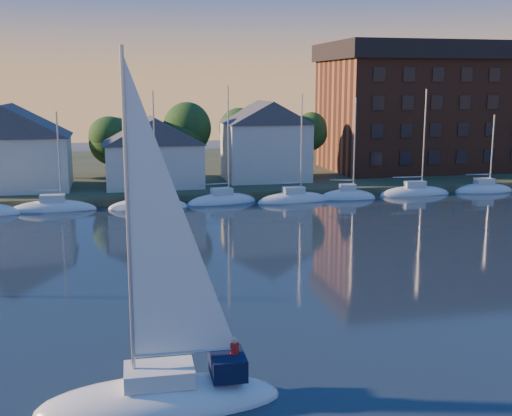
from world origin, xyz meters
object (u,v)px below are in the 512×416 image
object	(u,v)px
clubhouse_centre	(153,151)
hero_sailboat	(163,390)
condo_block	(434,106)
clubhouse_west	(9,146)
clubhouse_east	(265,140)

from	to	relation	value
clubhouse_centre	hero_sailboat	xyz separation A→B (m)	(-3.29, -51.39, -4.51)
condo_block	hero_sailboat	xyz separation A→B (m)	(-43.29, -59.34, -9.17)
clubhouse_west	hero_sailboat	xyz separation A→B (m)	(12.71, -52.39, -5.31)
clubhouse_west	condo_block	bearing A→B (deg)	7.07
clubhouse_east	condo_block	distance (m)	26.94
clubhouse_west	clubhouse_east	size ratio (longest dim) A/B	1.30
hero_sailboat	clubhouse_west	bearing A→B (deg)	-74.59
condo_block	hero_sailboat	distance (m)	74.03
clubhouse_centre	hero_sailboat	world-z (taller)	hero_sailboat
clubhouse_west	clubhouse_centre	distance (m)	16.05
clubhouse_centre	clubhouse_east	world-z (taller)	clubhouse_east
clubhouse_west	clubhouse_east	distance (m)	30.02
hero_sailboat	clubhouse_centre	bearing A→B (deg)	-91.89
clubhouse_east	condo_block	size ratio (longest dim) A/B	0.34
clubhouse_east	condo_block	xyz separation A→B (m)	(26.00, 5.95, 3.79)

